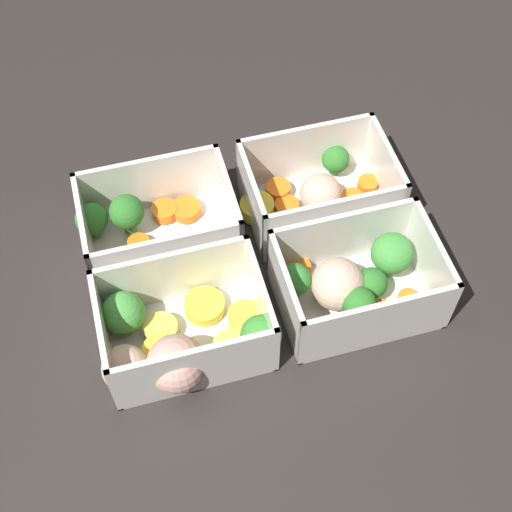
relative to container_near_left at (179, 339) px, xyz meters
name	(u,v)px	position (x,y,z in m)	size (l,w,h in m)	color
ground_plane	(256,270)	(0.09, 0.07, -0.03)	(4.00, 4.00, 0.00)	#282321
container_near_left	(179,339)	(0.00, 0.00, 0.00)	(0.16, 0.12, 0.07)	silver
container_near_right	(354,281)	(0.17, 0.01, 0.00)	(0.15, 0.11, 0.07)	silver
container_far_left	(152,227)	(0.00, 0.13, 0.00)	(0.15, 0.12, 0.07)	silver
container_far_right	(324,196)	(0.17, 0.12, 0.00)	(0.16, 0.12, 0.07)	silver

